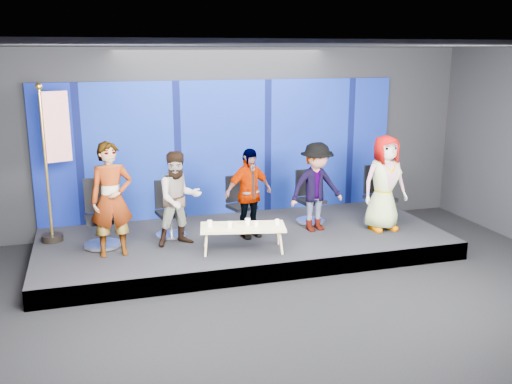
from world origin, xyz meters
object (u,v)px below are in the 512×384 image
Objects in this scene: chair_e at (378,203)px; flag_stand at (54,159)px; panelist_c at (249,193)px; panelist_d at (316,187)px; panelist_a at (112,199)px; mug_c at (248,222)px; chair_a at (101,225)px; chair_c at (240,211)px; mug_a at (210,223)px; panelist_b at (179,199)px; mug_e at (277,222)px; panelist_e at (384,183)px; coffee_table at (243,228)px; mug_d at (256,224)px; chair_d at (309,205)px; chair_b at (170,218)px; mug_b at (230,224)px.

flag_stand reaches higher than chair_e.
panelist_d reaches higher than panelist_c.
panelist_a is 2.16m from mug_c.
chair_a is at bearing 158.49° from panelist_c.
flag_stand reaches higher than chair_c.
panelist_a is at bearing 169.53° from mug_a.
panelist_c is 0.58× the size of flag_stand.
chair_e is (3.79, 0.25, -0.44)m from panelist_b.
mug_e is (0.27, -1.26, 0.14)m from chair_c.
panelist_e is 19.96× the size of mug_e.
panelist_a is 3.54m from panelist_d.
coffee_table is 16.78× the size of mug_e.
mug_d is at bearing -50.64° from mug_c.
chair_d is at bearing 41.45° from mug_d.
panelist_b is 3.64m from panelist_e.
panelist_a is 2.63m from mug_e.
coffee_table is at bearing -151.44° from mug_c.
flag_stand is (-5.55, 1.05, 0.55)m from panelist_e.
chair_a is 0.71× the size of panelist_b.
chair_d is 0.37× the size of flag_stand.
chair_b reaches higher than mug_b.
panelist_b is 1.60× the size of chair_d.
chair_c is at bearing 67.30° from mug_b.
chair_e is at bearing -23.04° from chair_d.
panelist_e reaches higher than panelist_b.
chair_d is 1.99m from coffee_table.
chair_a is 3.79m from chair_d.
mug_b is 1.08× the size of mug_e.
panelist_e is 2.66m from mug_c.
mug_d is at bearing -113.44° from panelist_c.
chair_e is (1.26, -0.33, 0.02)m from chair_d.
panelist_d is 1.11× the size of coffee_table.
chair_a is 0.62× the size of panelist_a.
chair_a is at bearing 171.21° from panelist_e.
coffee_table is 0.23m from mug_d.
chair_a reaches higher than chair_c.
panelist_d is at bearing 23.76° from coffee_table.
panelist_e is at bearing 4.23° from mug_a.
panelist_a reaches higher than panelist_d.
chair_d is at bearing 32.66° from mug_b.
mug_e is at bearing -11.69° from mug_a.
mug_a is at bearing -58.03° from panelist_b.
panelist_e is at bearing -112.14° from chair_e.
mug_c is at bearing -175.84° from panelist_e.
mug_c is at bearing 163.08° from mug_e.
chair_d is at bearing 3.61° from panelist_b.
mug_d is at bearing -16.12° from panelist_a.
panelist_d is 1.29m from mug_e.
mug_a reaches higher than coffee_table.
mug_c is 0.17m from mug_d.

